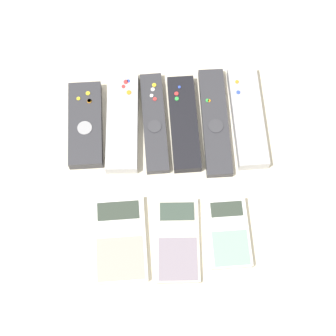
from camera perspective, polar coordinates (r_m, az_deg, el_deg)
name	(u,v)px	position (r m, az deg, el deg)	size (l,w,h in m)	color
ground_plane	(169,188)	(0.99, 0.08, -2.08)	(3.00, 3.00, 0.00)	beige
remote_0	(85,125)	(1.03, -8.38, 4.38)	(0.06, 0.16, 0.02)	#333338
remote_1	(122,122)	(1.03, -4.65, 4.71)	(0.06, 0.20, 0.03)	#B7B7BC
remote_2	(154,122)	(1.03, -1.41, 4.65)	(0.05, 0.20, 0.02)	#333338
remote_3	(184,123)	(1.03, 1.63, 4.56)	(0.05, 0.19, 0.02)	black
remote_4	(215,122)	(1.03, 4.79, 4.70)	(0.05, 0.21, 0.02)	#333338
remote_5	(247,117)	(1.04, 8.07, 5.13)	(0.06, 0.20, 0.03)	#B7B7BC
calculator_0	(120,240)	(0.96, -4.93, -7.29)	(0.09, 0.15, 0.02)	silver
calculator_1	(178,240)	(0.96, 0.98, -7.34)	(0.08, 0.15, 0.01)	beige
calculator_2	(229,233)	(0.96, 6.18, -6.62)	(0.07, 0.12, 0.02)	silver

